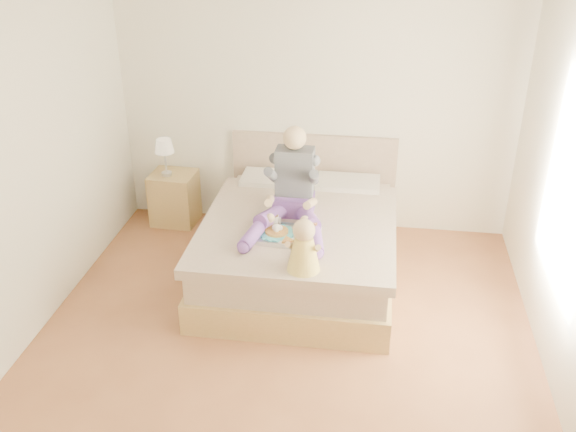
# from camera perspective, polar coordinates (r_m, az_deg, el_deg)

# --- Properties ---
(room) EXTENTS (4.02, 4.22, 2.71)m
(room) POSITION_cam_1_polar(r_m,az_deg,el_deg) (4.46, 0.57, 4.30)
(room) COLOR brown
(room) RESTS_ON ground
(bed) EXTENTS (1.70, 2.18, 1.00)m
(bed) POSITION_cam_1_polar(r_m,az_deg,el_deg) (5.96, 1.18, -2.23)
(bed) COLOR #A6874D
(bed) RESTS_ON ground
(nightstand) EXTENTS (0.48, 0.43, 0.56)m
(nightstand) POSITION_cam_1_polar(r_m,az_deg,el_deg) (6.97, -10.05, 1.60)
(nightstand) COLOR #A6874D
(nightstand) RESTS_ON ground
(lamp) EXTENTS (0.20, 0.20, 0.40)m
(lamp) POSITION_cam_1_polar(r_m,az_deg,el_deg) (6.72, -10.94, 5.96)
(lamp) COLOR silver
(lamp) RESTS_ON nightstand
(adult) EXTENTS (0.71, 0.99, 0.84)m
(adult) POSITION_cam_1_polar(r_m,az_deg,el_deg) (5.61, 0.35, 2.00)
(adult) COLOR #60388D
(adult) RESTS_ON bed
(tray) EXTENTS (0.53, 0.43, 0.14)m
(tray) POSITION_cam_1_polar(r_m,az_deg,el_deg) (5.41, 0.04, -1.54)
(tray) COLOR silver
(tray) RESTS_ON bed
(baby) EXTENTS (0.29, 0.39, 0.43)m
(baby) POSITION_cam_1_polar(r_m,az_deg,el_deg) (4.90, 1.43, -2.95)
(baby) COLOR #EACA4A
(baby) RESTS_ON bed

